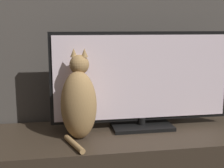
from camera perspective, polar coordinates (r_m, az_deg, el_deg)
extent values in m
cube|color=black|center=(1.82, 5.42, -7.61)|extent=(0.34, 0.21, 0.02)
cylinder|color=black|center=(1.81, 5.44, -6.69)|extent=(0.04, 0.04, 0.04)
cube|color=black|center=(1.76, 5.52, 1.31)|extent=(1.03, 0.02, 0.50)
cube|color=silver|center=(1.75, 5.64, 1.24)|extent=(0.99, 0.01, 0.47)
ellipsoid|color=#997547|center=(1.61, -6.10, -3.88)|extent=(0.22, 0.21, 0.36)
ellipsoid|color=silver|center=(1.67, -5.65, -3.95)|extent=(0.11, 0.08, 0.20)
sphere|color=#997547|center=(1.60, -6.00, 3.55)|extent=(0.12, 0.12, 0.10)
cone|color=#997547|center=(1.60, -7.02, 5.70)|extent=(0.04, 0.04, 0.04)
cone|color=#997547|center=(1.59, -5.06, 5.71)|extent=(0.04, 0.04, 0.04)
cylinder|color=#997547|center=(1.55, -6.94, -10.84)|extent=(0.09, 0.21, 0.03)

